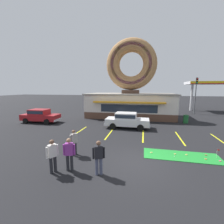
{
  "coord_description": "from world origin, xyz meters",
  "views": [
    {
      "loc": [
        0.29,
        -7.88,
        4.08
      ],
      "look_at": [
        -2.48,
        5.0,
        2.0
      ],
      "focal_mm": 24.0,
      "sensor_mm": 36.0,
      "label": 1
    }
  ],
  "objects_px": {
    "car_red": "(40,115)",
    "pedestrian_clipboard_woman": "(52,155)",
    "trash_bin": "(186,119)",
    "golf_ball": "(174,156)",
    "car_white": "(127,120)",
    "pedestrian_hooded_kid": "(69,153)",
    "pedestrian_blue_sweater_man": "(74,141)",
    "pedestrian_leather_jacket_man": "(99,156)",
    "putting_flag_pin": "(218,151)",
    "traffic_light_pole": "(196,91)"
  },
  "relations": [
    {
      "from": "pedestrian_hooded_kid",
      "to": "pedestrian_clipboard_woman",
      "type": "bearing_deg",
      "value": -153.97
    },
    {
      "from": "car_white",
      "to": "pedestrian_leather_jacket_man",
      "type": "relative_size",
      "value": 2.71
    },
    {
      "from": "car_red",
      "to": "car_white",
      "type": "relative_size",
      "value": 1.01
    },
    {
      "from": "pedestrian_blue_sweater_man",
      "to": "trash_bin",
      "type": "bearing_deg",
      "value": 50.02
    },
    {
      "from": "car_red",
      "to": "pedestrian_blue_sweater_man",
      "type": "xyz_separation_m",
      "value": [
        8.07,
        -7.44,
        0.01
      ]
    },
    {
      "from": "golf_ball",
      "to": "pedestrian_clipboard_woman",
      "type": "xyz_separation_m",
      "value": [
        -6.13,
        -2.98,
        0.88
      ]
    },
    {
      "from": "pedestrian_leather_jacket_man",
      "to": "pedestrian_hooded_kid",
      "type": "bearing_deg",
      "value": 178.27
    },
    {
      "from": "car_red",
      "to": "traffic_light_pole",
      "type": "height_order",
      "value": "traffic_light_pole"
    },
    {
      "from": "car_white",
      "to": "pedestrian_blue_sweater_man",
      "type": "bearing_deg",
      "value": -108.98
    },
    {
      "from": "trash_bin",
      "to": "traffic_light_pole",
      "type": "distance_m",
      "value": 8.55
    },
    {
      "from": "putting_flag_pin",
      "to": "trash_bin",
      "type": "distance_m",
      "value": 9.49
    },
    {
      "from": "pedestrian_blue_sweater_man",
      "to": "pedestrian_leather_jacket_man",
      "type": "distance_m",
      "value": 2.74
    },
    {
      "from": "pedestrian_leather_jacket_man",
      "to": "pedestrian_clipboard_woman",
      "type": "xyz_separation_m",
      "value": [
        -2.24,
        -0.3,
        -0.01
      ]
    },
    {
      "from": "traffic_light_pole",
      "to": "trash_bin",
      "type": "bearing_deg",
      "value": -112.79
    },
    {
      "from": "golf_ball",
      "to": "car_red",
      "type": "relative_size",
      "value": 0.01
    },
    {
      "from": "car_white",
      "to": "trash_bin",
      "type": "height_order",
      "value": "car_white"
    },
    {
      "from": "car_red",
      "to": "car_white",
      "type": "distance_m",
      "value": 10.51
    },
    {
      "from": "putting_flag_pin",
      "to": "traffic_light_pole",
      "type": "bearing_deg",
      "value": 77.64
    },
    {
      "from": "golf_ball",
      "to": "pedestrian_blue_sweater_man",
      "type": "distance_m",
      "value": 6.14
    },
    {
      "from": "golf_ball",
      "to": "traffic_light_pole",
      "type": "distance_m",
      "value": 18.56
    },
    {
      "from": "car_red",
      "to": "trash_bin",
      "type": "distance_m",
      "value": 17.45
    },
    {
      "from": "pedestrian_leather_jacket_man",
      "to": "pedestrian_clipboard_woman",
      "type": "distance_m",
      "value": 2.26
    },
    {
      "from": "car_red",
      "to": "pedestrian_clipboard_woman",
      "type": "bearing_deg",
      "value": -49.98
    },
    {
      "from": "putting_flag_pin",
      "to": "trash_bin",
      "type": "relative_size",
      "value": 0.56
    },
    {
      "from": "putting_flag_pin",
      "to": "pedestrian_clipboard_woman",
      "type": "relative_size",
      "value": 0.33
    },
    {
      "from": "pedestrian_clipboard_woman",
      "to": "pedestrian_leather_jacket_man",
      "type": "bearing_deg",
      "value": 7.54
    },
    {
      "from": "pedestrian_hooded_kid",
      "to": "traffic_light_pole",
      "type": "height_order",
      "value": "traffic_light_pole"
    },
    {
      "from": "car_white",
      "to": "pedestrian_clipboard_woman",
      "type": "height_order",
      "value": "pedestrian_clipboard_woman"
    },
    {
      "from": "car_white",
      "to": "trash_bin",
      "type": "xyz_separation_m",
      "value": [
        6.61,
        3.7,
        -0.37
      ]
    },
    {
      "from": "golf_ball",
      "to": "car_red",
      "type": "xyz_separation_m",
      "value": [
        -14.08,
        6.49,
        0.82
      ]
    },
    {
      "from": "car_red",
      "to": "car_white",
      "type": "bearing_deg",
      "value": -1.91
    },
    {
      "from": "car_white",
      "to": "pedestrian_hooded_kid",
      "type": "xyz_separation_m",
      "value": [
        -1.86,
        -8.78,
        0.06
      ]
    },
    {
      "from": "car_red",
      "to": "traffic_light_pole",
      "type": "distance_m",
      "value": 23.0
    },
    {
      "from": "pedestrian_hooded_kid",
      "to": "trash_bin",
      "type": "distance_m",
      "value": 15.09
    },
    {
      "from": "golf_ball",
      "to": "traffic_light_pole",
      "type": "relative_size",
      "value": 0.01
    },
    {
      "from": "pedestrian_leather_jacket_man",
      "to": "traffic_light_pole",
      "type": "bearing_deg",
      "value": 63.24
    },
    {
      "from": "putting_flag_pin",
      "to": "car_white",
      "type": "distance_m",
      "value": 8.34
    },
    {
      "from": "trash_bin",
      "to": "pedestrian_clipboard_woman",
      "type": "bearing_deg",
      "value": -125.57
    },
    {
      "from": "pedestrian_clipboard_woman",
      "to": "trash_bin",
      "type": "bearing_deg",
      "value": 54.43
    },
    {
      "from": "putting_flag_pin",
      "to": "pedestrian_leather_jacket_man",
      "type": "bearing_deg",
      "value": -154.23
    },
    {
      "from": "pedestrian_clipboard_woman",
      "to": "trash_bin",
      "type": "distance_m",
      "value": 15.77
    },
    {
      "from": "car_white",
      "to": "pedestrian_hooded_kid",
      "type": "height_order",
      "value": "pedestrian_hooded_kid"
    },
    {
      "from": "pedestrian_hooded_kid",
      "to": "pedestrian_clipboard_woman",
      "type": "xyz_separation_m",
      "value": [
        -0.7,
        -0.34,
        -0.0
      ]
    },
    {
      "from": "trash_bin",
      "to": "pedestrian_hooded_kid",
      "type": "bearing_deg",
      "value": -124.16
    },
    {
      "from": "putting_flag_pin",
      "to": "pedestrian_leather_jacket_man",
      "type": "distance_m",
      "value": 7.04
    },
    {
      "from": "pedestrian_leather_jacket_man",
      "to": "golf_ball",
      "type": "bearing_deg",
      "value": 34.63
    },
    {
      "from": "golf_ball",
      "to": "traffic_light_pole",
      "type": "height_order",
      "value": "traffic_light_pole"
    },
    {
      "from": "trash_bin",
      "to": "golf_ball",
      "type": "bearing_deg",
      "value": -107.17
    },
    {
      "from": "car_red",
      "to": "pedestrian_blue_sweater_man",
      "type": "bearing_deg",
      "value": -42.68
    },
    {
      "from": "pedestrian_leather_jacket_man",
      "to": "trash_bin",
      "type": "bearing_deg",
      "value": 61.04
    }
  ]
}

